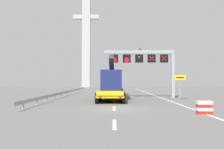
{
  "coord_description": "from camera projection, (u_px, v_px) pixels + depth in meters",
  "views": [
    {
      "loc": [
        -0.2,
        -17.22,
        2.32
      ],
      "look_at": [
        -0.41,
        9.63,
        3.11
      ],
      "focal_mm": 33.77,
      "sensor_mm": 36.0,
      "label": 1
    }
  ],
  "objects": [
    {
      "name": "edge_line_right",
      "position": [
        160.0,
        97.0,
        29.09
      ],
      "size": [
        0.2,
        63.0,
        0.01
      ],
      "primitive_type": "cube",
      "color": "silver",
      "rests_on": "ground"
    },
    {
      "name": "heavy_haul_truck_yellow",
      "position": [
        112.0,
        83.0,
        28.55
      ],
      "size": [
        3.31,
        14.12,
        5.3
      ],
      "color": "yellow",
      "rests_on": "ground"
    },
    {
      "name": "bridge_pylon_distant",
      "position": [
        86.0,
        30.0,
        74.67
      ],
      "size": [
        9.0,
        2.0,
        40.17
      ],
      "color": "#B7B7B2",
      "rests_on": "ground"
    },
    {
      "name": "exit_sign_yellow",
      "position": [
        180.0,
        81.0,
        25.1
      ],
      "size": [
        1.38,
        0.15,
        2.97
      ],
      "color": "#9EA0A5",
      "rests_on": "ground"
    },
    {
      "name": "ground",
      "position": [
        116.0,
        109.0,
        17.15
      ],
      "size": [
        112.0,
        112.0,
        0.0
      ],
      "primitive_type": "plane",
      "color": "slate"
    },
    {
      "name": "crash_barrier_striped",
      "position": [
        204.0,
        108.0,
        14.63
      ],
      "size": [
        1.01,
        0.53,
        0.9
      ],
      "color": "red",
      "rests_on": "ground"
    },
    {
      "name": "overhead_lane_gantry",
      "position": [
        148.0,
        60.0,
        27.33
      ],
      "size": [
        9.34,
        0.9,
        6.57
      ],
      "color": "#9EA0A5",
      "rests_on": "ground"
    },
    {
      "name": "guardrail_left",
      "position": [
        68.0,
        92.0,
        33.38
      ],
      "size": [
        0.13,
        36.33,
        0.76
      ],
      "color": "#999EA3",
      "rests_on": "ground"
    },
    {
      "name": "lane_markings",
      "position": [
        114.0,
        93.0,
        39.71
      ],
      "size": [
        0.2,
        59.75,
        0.01
      ],
      "color": "silver",
      "rests_on": "ground"
    }
  ]
}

